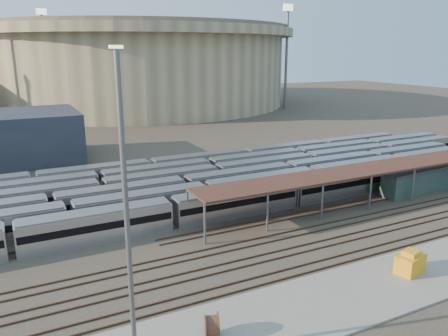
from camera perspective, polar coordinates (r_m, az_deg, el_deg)
ground at (r=54.77m, az=5.83°, el=-8.79°), size 420.00×420.00×0.00m
apron at (r=41.37m, az=11.25°, el=-17.42°), size 50.00×9.00×0.20m
subway_trains at (r=69.57m, az=-2.03°, el=-1.85°), size 127.07×23.90×3.60m
inspection_shed at (r=69.51m, az=19.69°, el=-0.04°), size 60.30×6.00×5.30m
empty_tracks at (r=50.99m, az=8.87°, el=-10.69°), size 170.00×9.62×0.18m
stadium at (r=189.49m, az=-10.76°, el=13.23°), size 124.00×124.00×32.50m
floodlight_2 at (r=172.11m, az=8.16°, el=14.55°), size 4.00×1.00×38.40m
floodlight_3 at (r=202.83m, az=-22.27°, el=13.69°), size 4.00×1.00×38.40m
teal_boxcar at (r=76.96m, az=24.19°, el=-1.56°), size 15.32×3.91×3.54m
cable_reel_east at (r=36.46m, az=-1.61°, el=-19.96°), size 1.75×2.28×2.01m
yard_light_pole at (r=29.79m, az=-12.58°, el=-6.40°), size 0.80×0.36×22.26m
yellow_equipment at (r=49.24m, az=23.12°, el=-11.42°), size 3.41×2.56×1.90m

